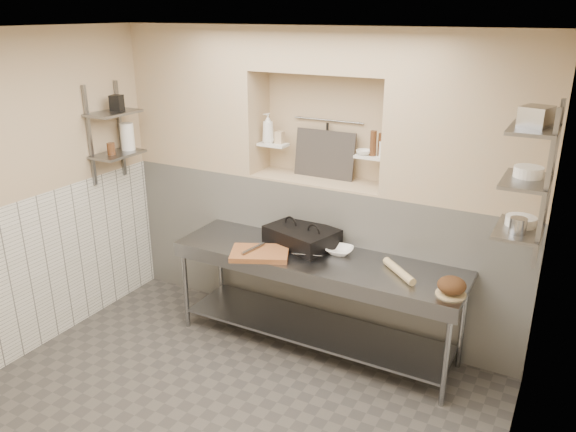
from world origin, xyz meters
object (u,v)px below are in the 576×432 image
Objects in this scene: panini_press at (302,236)px; rolling_pin at (399,271)px; bowl_alcove at (364,152)px; cutting_board at (260,253)px; jug_left at (127,137)px; mixing_bowl at (340,251)px; bread_loaf at (452,285)px; prep_table at (315,283)px; bottle_soap at (268,128)px.

rolling_pin is at bearing 5.67° from panini_press.
panini_press is 5.15× the size of bowl_alcove.
bowl_alcove is (0.63, 0.76, 0.81)m from cutting_board.
jug_left is (-1.85, -0.17, 0.76)m from panini_press.
mixing_bowl is 1.74× the size of bowl_alcove.
bread_loaf is 1.59× the size of bowl_alcove.
mixing_bowl is at bearing 165.06° from rolling_pin.
mixing_bowl reaches higher than cutting_board.
jug_left reaches higher than prep_table.
panini_press reaches higher than cutting_board.
jug_left reaches higher than bread_loaf.
bottle_soap reaches higher than bowl_alcove.
bread_loaf is at bearing -15.98° from mixing_bowl.
cutting_board is at bearing -65.58° from bottle_soap.
rolling_pin is (1.19, 0.21, 0.01)m from cutting_board.
jug_left is at bearing -166.73° from bowl_alcove.
bowl_alcove is (0.97, 0.01, -0.12)m from bottle_soap.
bread_loaf is 3.37m from jug_left.
panini_press is 1.46m from bread_loaf.
jug_left is (-1.64, 0.23, 0.82)m from cutting_board.
bottle_soap is at bearing 160.97° from bread_loaf.
bottle_soap reaches higher than prep_table.
rolling_pin is at bearing -0.25° from jug_left.
cutting_board is at bearing -102.27° from panini_press.
panini_press is 2.43× the size of bottle_soap.
rolling_pin is at bearing 162.67° from bread_loaf.
cutting_board is (-0.44, -0.21, 0.28)m from prep_table.
jug_left is at bearing -176.29° from mixing_bowl.
jug_left reaches higher than cutting_board.
cutting_board is at bearing -7.83° from jug_left.
jug_left is (-1.30, -0.53, -0.11)m from bottle_soap.
panini_press is at bearing 5.14° from jug_left.
bowl_alcove is at bearing 0.37° from bottle_soap.
bottle_soap is 1.41m from jug_left.
cutting_board is at bearing -129.64° from bowl_alcove.
cutting_board is 3.65× the size of bowl_alcove.
mixing_bowl is 0.89× the size of jug_left.
bowl_alcove reaches higher than mixing_bowl.
panini_press is 0.39m from mixing_bowl.
bottle_soap reaches higher than cutting_board.
bottle_soap reaches higher than jug_left.
panini_press is at bearing 141.28° from prep_table.
prep_table is 0.36m from mixing_bowl.
bread_loaf is at bearing -17.33° from rolling_pin.
bottle_soap is 2.12× the size of bowl_alcove.
bottle_soap reaches higher than bread_loaf.
prep_table is 0.56m from cutting_board.
bread_loaf reaches higher than cutting_board.
prep_table is 0.80m from rolling_pin.
cutting_board is 1.28m from bowl_alcove.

